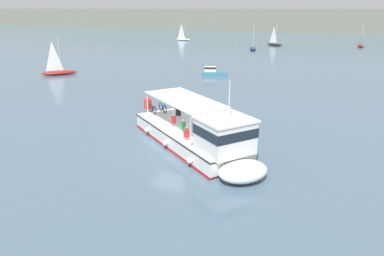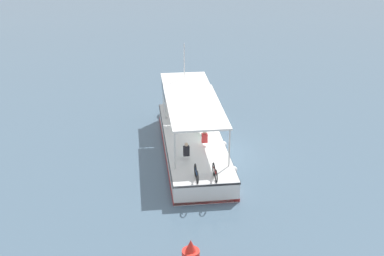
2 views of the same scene
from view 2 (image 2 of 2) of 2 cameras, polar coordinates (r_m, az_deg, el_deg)
ground_plane at (r=29.89m, az=2.71°, el=-2.78°), size 400.00×400.00×0.00m
ferry_main at (r=30.72m, az=-0.22°, el=0.10°), size 11.95×10.22×5.32m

